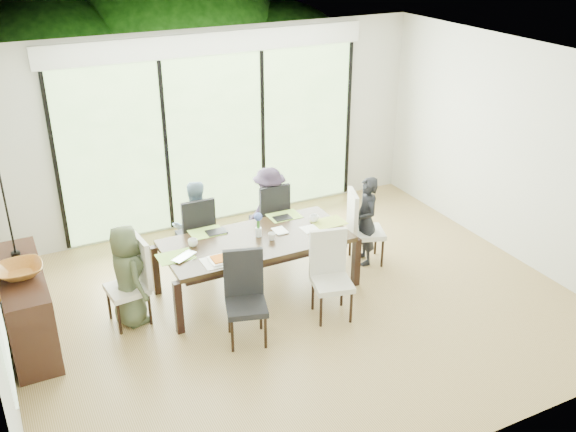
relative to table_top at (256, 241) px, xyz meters
name	(u,v)px	position (x,y,z in m)	size (l,w,h in m)	color
floor	(298,305)	(0.27, -0.51, -0.64)	(6.00, 5.00, 0.01)	brown
ceiling	(300,64)	(0.27, -0.51, 2.07)	(6.00, 5.00, 0.01)	white
wall_back	(214,129)	(0.27, 2.00, 0.72)	(6.00, 0.02, 2.70)	beige
wall_front	(457,318)	(0.27, -3.02, 0.72)	(6.00, 0.02, 2.70)	beige
wall_right	(516,152)	(3.28, -0.51, 0.72)	(0.02, 5.00, 2.70)	white
glass_doors	(216,140)	(0.27, 1.96, 0.57)	(4.20, 0.02, 2.30)	#598C3F
blinds_header	(211,44)	(0.27, 1.95, 1.87)	(4.40, 0.06, 0.28)	white
mullion_a	(56,165)	(-1.83, 1.95, 0.57)	(0.05, 0.04, 2.30)	black
mullion_b	(166,148)	(-0.43, 1.95, 0.57)	(0.05, 0.04, 2.30)	black
mullion_c	(263,134)	(0.97, 1.95, 0.57)	(0.05, 0.04, 2.30)	black
mullion_d	(348,121)	(2.37, 1.95, 0.57)	(0.05, 0.04, 2.30)	black
deck	(199,200)	(0.27, 2.89, -0.68)	(6.00, 1.80, 0.10)	brown
rail_top	(180,148)	(0.27, 3.69, -0.08)	(6.00, 0.08, 0.06)	brown
foliage_left	(47,93)	(-1.53, 4.69, 0.81)	(3.20, 3.20, 3.20)	#14380F
foliage_mid	(169,51)	(0.67, 5.29, 1.17)	(4.00, 4.00, 4.00)	#14380F
foliage_right	(280,80)	(2.47, 4.49, 0.63)	(2.80, 2.80, 2.80)	#14380F
foliage_far	(105,59)	(-0.33, 5.99, 0.99)	(3.60, 3.60, 3.60)	#14380F
table_top	(256,241)	(0.00, 0.00, 0.00)	(2.11, 0.97, 0.05)	black
table_apron	(257,247)	(0.00, 0.00, -0.08)	(1.94, 0.79, 0.09)	black
table_leg_fl	(179,308)	(-1.08, -0.43, -0.33)	(0.08, 0.08, 0.61)	black
table_leg_fr	(356,262)	(1.08, -0.43, -0.33)	(0.08, 0.08, 0.61)	black
table_leg_bl	(156,270)	(-1.08, 0.43, -0.33)	(0.08, 0.08, 0.61)	black
table_leg_br	(320,232)	(1.08, 0.43, -0.33)	(0.08, 0.08, 0.61)	black
chair_left_end	(126,283)	(-1.50, 0.00, -0.15)	(0.41, 0.41, 0.97)	silver
chair_right_end	(367,227)	(1.50, 0.00, -0.15)	(0.41, 0.41, 0.97)	silver
chair_far_left	(195,231)	(-0.45, 0.85, -0.15)	(0.41, 0.41, 0.97)	black
chair_far_right	(269,215)	(0.55, 0.85, -0.15)	(0.41, 0.41, 0.97)	black
chair_near_left	(246,300)	(-0.50, -0.87, -0.15)	(0.41, 0.41, 0.97)	black
chair_near_right	(332,277)	(0.50, -0.87, -0.15)	(0.41, 0.41, 0.97)	beige
person_left_end	(127,275)	(-1.48, 0.00, -0.07)	(0.53, 0.33, 1.14)	#424D33
person_right_end	(366,221)	(1.48, 0.00, -0.07)	(0.53, 0.33, 1.14)	black
person_far_left	(195,225)	(-0.45, 0.83, -0.07)	(0.53, 0.33, 1.14)	#7797AC
person_far_right	(270,210)	(0.55, 0.83, -0.07)	(0.53, 0.33, 1.14)	#2C2132
placemat_left	(176,257)	(-0.95, 0.00, 0.03)	(0.39, 0.28, 0.01)	#79A73B
placemat_right	(329,222)	(0.95, 0.00, 0.03)	(0.39, 0.28, 0.01)	#91A139
placemat_far_l	(207,232)	(-0.45, 0.40, 0.03)	(0.39, 0.28, 0.01)	#8CBB43
placemat_far_r	(284,216)	(0.55, 0.40, 0.03)	(0.39, 0.28, 0.01)	#8EBC43
placemat_paper	(220,261)	(-0.55, -0.30, 0.03)	(0.39, 0.28, 0.01)	white
tablet_far_l	(216,232)	(-0.35, 0.35, 0.04)	(0.23, 0.16, 0.01)	black
tablet_far_r	(282,218)	(0.50, 0.35, 0.04)	(0.21, 0.15, 0.01)	black
papers	(313,228)	(0.70, -0.05, 0.03)	(0.26, 0.19, 0.00)	white
platter_base	(220,260)	(-0.55, -0.30, 0.04)	(0.23, 0.23, 0.02)	white
platter_snacks	(220,258)	(-0.55, -0.30, 0.06)	(0.18, 0.18, 0.01)	#D06318
vase	(258,232)	(0.05, 0.05, 0.08)	(0.07, 0.07, 0.11)	silver
hyacinth_stems	(258,224)	(0.05, 0.05, 0.18)	(0.04, 0.04, 0.14)	#337226
hyacinth_blooms	(258,217)	(0.05, 0.05, 0.27)	(0.10, 0.10, 0.10)	#475BB1
laptop	(187,258)	(-0.85, -0.10, 0.04)	(0.29, 0.19, 0.02)	silver
cup_a	(193,243)	(-0.70, 0.15, 0.07)	(0.11, 0.11, 0.08)	white
cup_b	(272,237)	(0.15, -0.10, 0.07)	(0.09, 0.09, 0.08)	white
cup_c	(314,219)	(0.80, 0.10, 0.07)	(0.11, 0.11, 0.08)	white
book	(274,232)	(0.25, 0.05, 0.03)	(0.14, 0.20, 0.02)	white
sideboard	(27,306)	(-2.49, 0.12, -0.22)	(0.41, 1.47, 0.82)	black
bowl	(20,271)	(-2.49, 0.02, 0.24)	(0.44, 0.44, 0.11)	#975C20
candlestick_base	(16,254)	(-2.49, 0.47, 0.21)	(0.09, 0.09, 0.04)	black
candlestick_shaft	(5,202)	(-2.49, 0.47, 0.79)	(0.02, 0.02, 1.15)	black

